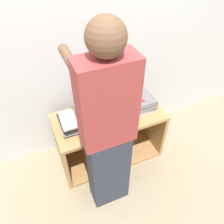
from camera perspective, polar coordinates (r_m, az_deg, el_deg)
name	(u,v)px	position (r m, az deg, el deg)	size (l,w,h in m)	color
ground_plane	(119,171)	(2.53, 1.76, -15.14)	(12.00, 12.00, 0.00)	gray
wall_back	(93,46)	(2.17, -4.97, 16.78)	(8.00, 0.05, 2.40)	silver
cart	(107,132)	(2.47, -1.31, -5.32)	(1.12, 0.54, 0.61)	#A87A47
laptop_open	(107,109)	(2.21, -1.36, 0.88)	(0.30, 0.31, 0.28)	#B7B7BC
laptop_stack_left	(76,121)	(2.11, -9.27, -2.32)	(0.32, 0.28, 0.11)	#232326
laptop_stack_right	(139,103)	(2.28, 6.97, 2.42)	(0.32, 0.28, 0.13)	#B7B7BC
person	(107,134)	(1.66, -1.19, -5.65)	(0.40, 0.54, 1.77)	#2D3342
inventory_tag	(142,101)	(2.20, 7.83, 2.87)	(0.06, 0.02, 0.01)	red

